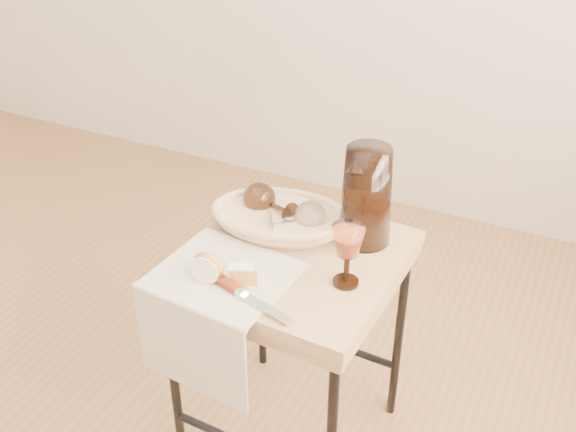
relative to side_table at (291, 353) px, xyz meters
The scene contains 10 objects.
side_table is the anchor object (origin of this frame).
tea_towel 0.36m from the side_table, 126.54° to the right, with size 0.30×0.27×0.01m, color silver.
bread_basket 0.36m from the side_table, 129.75° to the left, with size 0.31×0.21×0.05m, color tan, non-canonical shape.
goblet_lying_a 0.40m from the side_table, 134.54° to the left, with size 0.14×0.08×0.08m, color #412917, non-canonical shape.
goblet_lying_b 0.38m from the side_table, 112.50° to the left, with size 0.13×0.08×0.08m, color white, non-canonical shape.
pitcher 0.48m from the side_table, 46.01° to the left, with size 0.17×0.25×0.29m, color black, non-canonical shape.
wine_goblet 0.43m from the side_table, 17.02° to the right, with size 0.07×0.07×0.15m, color white, non-canonical shape.
apple_half 0.41m from the side_table, 126.98° to the right, with size 0.07×0.04×0.07m, color #DC432B.
apple_wedge 0.38m from the side_table, 111.24° to the right, with size 0.06×0.03×0.04m, color white.
table_knife 0.39m from the side_table, 96.39° to the right, with size 0.24×0.03×0.02m, color silver, non-canonical shape.
Camera 1 is at (1.24, -0.79, 1.60)m, focal length 43.48 mm.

